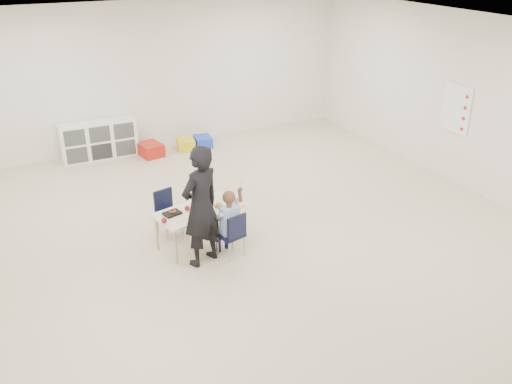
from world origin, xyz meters
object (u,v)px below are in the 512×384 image
table (199,226)px  cubby_shelf (99,140)px  adult (201,206)px  chair_near (231,234)px  child (230,222)px

table → cubby_shelf: cubby_shelf is taller
cubby_shelf → adult: (0.41, -4.32, 0.45)m
cubby_shelf → adult: 4.36m
adult → cubby_shelf: bearing=-107.3°
cubby_shelf → chair_near: bearing=-79.5°
table → child: size_ratio=1.26×
table → chair_near: (0.27, -0.46, 0.05)m
chair_near → child: child is taller
cubby_shelf → adult: bearing=-84.5°
table → chair_near: 0.53m
chair_near → child: 0.18m
chair_near → cubby_shelf: cubby_shelf is taller
table → chair_near: bearing=-73.6°
cubby_shelf → adult: size_ratio=0.88×
chair_near → child: (0.00, 0.00, 0.18)m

